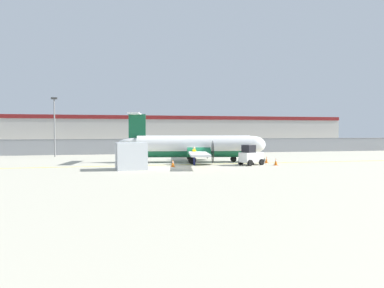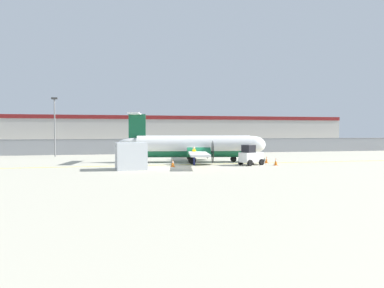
{
  "view_description": "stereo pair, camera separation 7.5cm",
  "coord_description": "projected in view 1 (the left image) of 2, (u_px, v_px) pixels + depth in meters",
  "views": [
    {
      "loc": [
        -6.13,
        -29.44,
        3.15
      ],
      "look_at": [
        1.21,
        5.47,
        1.8
      ],
      "focal_mm": 32.0,
      "sensor_mm": 36.0,
      "label": 1
    },
    {
      "loc": [
        -6.06,
        -29.46,
        3.15
      ],
      "look_at": [
        1.21,
        5.47,
        1.8
      ],
      "focal_mm": 32.0,
      "sensor_mm": 36.0,
      "label": 2
    }
  ],
  "objects": [
    {
      "name": "ground_plane",
      "position": [
        187.0,
        165.0,
        32.13
      ],
      "size": [
        140.0,
        140.0,
        0.01
      ],
      "color": "#B2AD99"
    },
    {
      "name": "background_building",
      "position": [
        148.0,
        131.0,
        76.98
      ],
      "size": [
        91.0,
        8.1,
        6.5
      ],
      "color": "beige",
      "rests_on": "ground"
    },
    {
      "name": "parked_car_3",
      "position": [
        142.0,
        146.0,
        52.36
      ],
      "size": [
        4.33,
        2.29,
        1.58
      ],
      "rotation": [
        0.0,
        0.0,
        -0.09
      ],
      "color": "red",
      "rests_on": "parking_lot_strip"
    },
    {
      "name": "parked_car_5",
      "position": [
        191.0,
        144.0,
        59.25
      ],
      "size": [
        4.22,
        2.04,
        1.58
      ],
      "rotation": [
        0.0,
        0.0,
        3.15
      ],
      "color": "gray",
      "rests_on": "parking_lot_strip"
    },
    {
      "name": "parked_car_0",
      "position": [
        71.0,
        144.0,
        61.19
      ],
      "size": [
        4.28,
        2.17,
        1.58
      ],
      "rotation": [
        0.0,
        0.0,
        3.19
      ],
      "color": "black",
      "rests_on": "parking_lot_strip"
    },
    {
      "name": "commuter_airplane",
      "position": [
        197.0,
        146.0,
        34.75
      ],
      "size": [
        15.03,
        16.06,
        4.92
      ],
      "rotation": [
        0.0,
        0.0,
        -0.15
      ],
      "color": "white",
      "rests_on": "ground"
    },
    {
      "name": "perimeter_fence",
      "position": [
        165.0,
        146.0,
        47.73
      ],
      "size": [
        98.0,
        0.1,
        2.1
      ],
      "color": "gray",
      "rests_on": "ground"
    },
    {
      "name": "traffic_cone_far_left",
      "position": [
        266.0,
        160.0,
        33.74
      ],
      "size": [
        0.36,
        0.36,
        0.64
      ],
      "color": "orange",
      "rests_on": "ground"
    },
    {
      "name": "traffic_cone_near_right",
      "position": [
        173.0,
        163.0,
        30.12
      ],
      "size": [
        0.36,
        0.36,
        0.64
      ],
      "color": "orange",
      "rests_on": "ground"
    },
    {
      "name": "ground_crew_worker",
      "position": [
        194.0,
        155.0,
        31.45
      ],
      "size": [
        0.35,
        0.54,
        1.7
      ],
      "rotation": [
        0.0,
        0.0,
        6.26
      ],
      "color": "#191E4C",
      "rests_on": "ground"
    },
    {
      "name": "parked_car_6",
      "position": [
        210.0,
        143.0,
        66.86
      ],
      "size": [
        4.29,
        2.19,
        1.58
      ],
      "rotation": [
        0.0,
        0.0,
        3.2
      ],
      "color": "#B28C19",
      "rests_on": "parking_lot_strip"
    },
    {
      "name": "baggage_tug",
      "position": [
        251.0,
        156.0,
        31.66
      ],
      "size": [
        2.58,
        2.09,
        1.88
      ],
      "rotation": [
        0.0,
        0.0,
        0.42
      ],
      "color": "silver",
      "rests_on": "ground"
    },
    {
      "name": "parked_car_2",
      "position": [
        116.0,
        145.0,
        57.31
      ],
      "size": [
        4.29,
        2.19,
        1.58
      ],
      "rotation": [
        0.0,
        0.0,
        3.09
      ],
      "color": "#B28C19",
      "rests_on": "parking_lot_strip"
    },
    {
      "name": "parking_lot_strip",
      "position": [
        157.0,
        149.0,
        59.02
      ],
      "size": [
        98.0,
        17.0,
        0.12
      ],
      "color": "#38383A",
      "rests_on": "ground"
    },
    {
      "name": "parked_car_4",
      "position": [
        171.0,
        145.0,
        55.71
      ],
      "size": [
        4.24,
        2.09,
        1.58
      ],
      "rotation": [
        0.0,
        0.0,
        -0.03
      ],
      "color": "#B28C19",
      "rests_on": "parking_lot_strip"
    },
    {
      "name": "cargo_container",
      "position": [
        131.0,
        156.0,
        28.06
      ],
      "size": [
        2.6,
        2.24,
        2.2
      ],
      "rotation": [
        0.0,
        0.0,
        0.11
      ],
      "color": "silver",
      "rests_on": "ground"
    },
    {
      "name": "parked_car_1",
      "position": [
        97.0,
        145.0,
        55.25
      ],
      "size": [
        4.31,
        2.23,
        1.58
      ],
      "rotation": [
        0.0,
        0.0,
        3.21
      ],
      "color": "slate",
      "rests_on": "parking_lot_strip"
    },
    {
      "name": "traffic_cone_near_left",
      "position": [
        276.0,
        162.0,
        31.46
      ],
      "size": [
        0.36,
        0.36,
        0.64
      ],
      "color": "orange",
      "rests_on": "ground"
    },
    {
      "name": "parked_car_7",
      "position": [
        232.0,
        143.0,
        63.12
      ],
      "size": [
        4.38,
        2.41,
        1.58
      ],
      "rotation": [
        0.0,
        0.0,
        0.13
      ],
      "color": "black",
      "rests_on": "parking_lot_strip"
    },
    {
      "name": "apron_light_pole",
      "position": [
        54.0,
        122.0,
        41.82
      ],
      "size": [
        0.7,
        0.3,
        7.27
      ],
      "color": "slate",
      "rests_on": "ground"
    }
  ]
}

